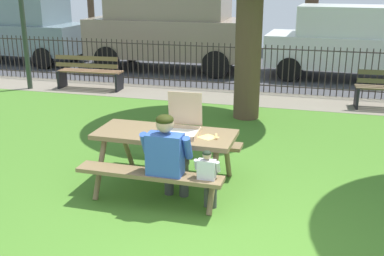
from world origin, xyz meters
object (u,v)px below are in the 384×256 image
picnic_table_foreground (165,145)px  adult_at_table (168,156)px  pizza_slice_on_table (210,137)px  pizza_box_open (182,123)px  parked_car_far_left (15,27)px  child_at_table (208,174)px  parked_car_left (169,25)px  park_bench_left (89,73)px  parked_car_center (350,42)px

picnic_table_foreground → adult_at_table: 0.54m
pizza_slice_on_table → adult_at_table: (-0.40, -0.47, -0.12)m
pizza_box_open → parked_car_far_left: 11.17m
adult_at_table → picnic_table_foreground: bearing=111.8°
pizza_box_open → child_at_table: (0.48, -0.60, -0.39)m
pizza_slice_on_table → child_at_table: (0.10, -0.51, -0.28)m
adult_at_table → parked_car_left: (-2.70, 8.42, 0.65)m
picnic_table_foreground → child_at_table: bearing=-37.6°
pizza_box_open → pizza_slice_on_table: 0.41m
adult_at_table → pizza_slice_on_table: bearing=49.9°
pizza_slice_on_table → parked_car_left: bearing=111.3°
child_at_table → parked_car_left: size_ratio=0.17×
child_at_table → parked_car_left: (-3.20, 8.45, 0.81)m
picnic_table_foreground → park_bench_left: bearing=126.3°
picnic_table_foreground → child_at_table: size_ratio=2.24×
parked_car_center → picnic_table_foreground: bearing=-108.0°
park_bench_left → parked_car_center: bearing=26.0°
parked_car_far_left → parked_car_left: bearing=0.0°
parked_car_left → parked_car_center: size_ratio=1.06×
picnic_table_foreground → pizza_slice_on_table: size_ratio=7.02×
picnic_table_foreground → park_bench_left: park_bench_left is taller
picnic_table_foreground → parked_car_center: parked_car_center is taller
pizza_box_open → park_bench_left: pizza_box_open is taller
pizza_box_open → pizza_slice_on_table: bearing=-13.6°
adult_at_table → parked_car_center: parked_car_center is taller
pizza_slice_on_table → parked_car_far_left: 11.51m
picnic_table_foreground → parked_car_left: (-2.50, 7.91, 0.71)m
parked_car_center → child_at_table: bearing=-102.5°
parked_car_far_left → pizza_slice_on_table: bearing=-43.7°
picnic_table_foreground → adult_at_table: size_ratio=1.52×
pizza_box_open → parked_car_left: size_ratio=0.11×
parked_car_left → parked_car_center: (5.08, 0.00, -0.30)m
pizza_slice_on_table → child_at_table: size_ratio=0.32×
parked_car_far_left → parked_car_left: parked_car_left is taller
picnic_table_foreground → pizza_slice_on_table: bearing=-3.0°
pizza_slice_on_table → parked_car_left: size_ratio=0.05×
adult_at_table → parked_car_far_left: size_ratio=0.25×
picnic_table_foreground → child_at_table: (0.70, -0.54, -0.10)m
parked_car_far_left → picnic_table_foreground: bearing=-45.7°
pizza_slice_on_table → park_bench_left: 6.49m
parked_car_center → adult_at_table: bearing=-105.7°
adult_at_table → parked_car_far_left: parked_car_far_left is taller
picnic_table_foreground → child_at_table: child_at_table is taller
parked_car_far_left → parked_car_center: size_ratio=1.04×
pizza_slice_on_table → parked_car_center: size_ratio=0.06×
child_at_table → parked_car_far_left: (-8.42, 8.45, 0.60)m
pizza_slice_on_table → park_bench_left: park_bench_left is taller
adult_at_table → park_bench_left: (-3.80, 5.40, -0.24)m
parked_car_far_left → pizza_box_open: bearing=-44.7°
pizza_slice_on_table → parked_car_center: parked_car_center is taller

